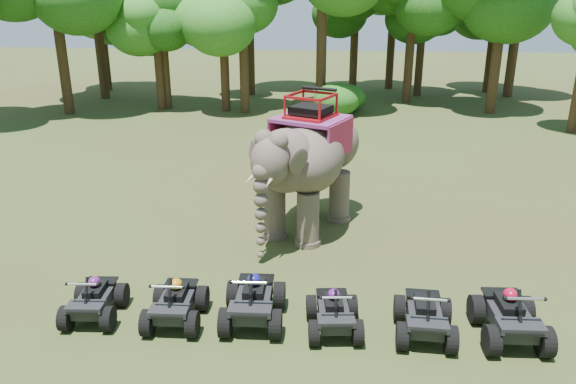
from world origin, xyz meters
name	(u,v)px	position (x,y,z in m)	size (l,w,h in m)	color
ground	(283,278)	(0.00, 0.00, 0.00)	(110.00, 110.00, 0.00)	#47381E
elephant	(309,162)	(0.41, 3.24, 2.11)	(2.21, 5.02, 4.22)	#4A3F36
atv_0	(93,294)	(-4.00, -2.20, 0.58)	(1.13, 1.55, 1.15)	black
atv_1	(175,297)	(-2.14, -2.20, 0.61)	(1.19, 1.64, 1.21)	black
atv_2	(253,295)	(-0.44, -2.02, 0.67)	(1.32, 1.81, 1.34)	black
atv_3	(334,307)	(1.32, -2.20, 0.57)	(1.12, 1.54, 1.14)	black
atv_4	(425,310)	(3.23, -2.19, 0.61)	(1.21, 1.66, 1.23)	black
atv_5	(511,310)	(4.99, -2.11, 0.66)	(1.31, 1.79, 1.33)	black
tree_0	(322,24)	(0.00, 21.19, 4.96)	(6.95, 6.95, 9.93)	#195114
tree_1	(411,35)	(5.42, 24.01, 4.20)	(5.88, 5.88, 8.40)	#195114
tree_2	(500,32)	(10.00, 21.05, 4.60)	(6.44, 6.44, 9.20)	#195114
tree_23	(59,32)	(-14.57, 18.45, 4.65)	(6.51, 6.51, 9.30)	#195114
tree_24	(158,53)	(-9.59, 20.28, 3.31)	(4.63, 4.63, 6.62)	#195114
tree_25	(243,46)	(-4.39, 19.79, 3.82)	(5.35, 5.35, 7.64)	#195114
tree_26	(355,33)	(2.00, 27.54, 4.02)	(5.63, 5.63, 8.04)	#195114
tree_27	(224,49)	(-5.61, 20.24, 3.59)	(5.02, 5.02, 7.17)	#195114
tree_28	(96,15)	(-14.45, 23.38, 5.30)	(7.41, 7.41, 10.59)	#195114
tree_29	(164,48)	(-9.33, 20.62, 3.60)	(5.03, 5.03, 7.19)	#195114
tree_30	(421,40)	(6.40, 26.50, 3.70)	(5.18, 5.18, 7.40)	#195114
tree_31	(518,14)	(12.45, 26.63, 5.32)	(7.45, 7.45, 10.64)	#195114
tree_32	(493,35)	(11.41, 28.24, 3.90)	(5.45, 5.45, 7.79)	#195114
tree_33	(249,19)	(-5.00, 25.73, 4.98)	(6.97, 6.97, 9.95)	#195114
tree_34	(103,36)	(-15.49, 26.44, 3.74)	(5.24, 5.24, 7.49)	#195114
tree_35	(392,31)	(4.64, 29.04, 4.04)	(5.65, 5.65, 8.08)	#195114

